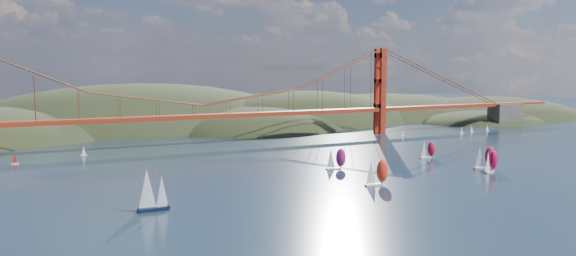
% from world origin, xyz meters
% --- Properties ---
extents(ground, '(1200.00, 1200.00, 0.00)m').
position_xyz_m(ground, '(0.00, 0.00, 0.00)').
color(ground, black).
rests_on(ground, ground).
extents(headlands, '(725.00, 225.00, 96.00)m').
position_xyz_m(headlands, '(44.95, 278.29, -12.46)').
color(headlands, black).
rests_on(headlands, ground).
extents(bridge, '(552.00, 12.00, 55.00)m').
position_xyz_m(bridge, '(-1.75, 180.00, 32.23)').
color(bridge, maroon).
rests_on(bridge, ground).
extents(sloop_navy, '(9.17, 5.20, 14.25)m').
position_xyz_m(sloop_navy, '(-60.15, 45.43, 6.29)').
color(sloop_navy, black).
rests_on(sloop_navy, ground).
extents(racer_0, '(9.40, 3.95, 10.72)m').
position_xyz_m(racer_0, '(21.01, 45.23, 5.06)').
color(racer_0, white).
rests_on(racer_0, ground).
extents(racer_1, '(8.86, 5.11, 9.93)m').
position_xyz_m(racer_1, '(78.09, 45.71, 4.69)').
color(racer_1, silver).
rests_on(racer_1, ground).
extents(racer_2, '(9.61, 5.84, 10.76)m').
position_xyz_m(racer_2, '(81.60, 52.38, 5.09)').
color(racer_2, silver).
rests_on(racer_2, ground).
extents(racer_3, '(7.93, 3.58, 8.97)m').
position_xyz_m(racer_3, '(79.17, 85.39, 4.24)').
color(racer_3, silver).
rests_on(racer_3, ground).
extents(racer_rwb, '(8.93, 4.56, 10.04)m').
position_xyz_m(racer_rwb, '(24.94, 79.80, 4.74)').
color(racer_rwb, silver).
rests_on(racer_rwb, ground).
extents(distant_boat_2, '(3.00, 2.00, 4.70)m').
position_xyz_m(distant_boat_2, '(-95.26, 154.55, 2.41)').
color(distant_boat_2, silver).
rests_on(distant_boat_2, ground).
extents(distant_boat_3, '(3.00, 2.00, 4.70)m').
position_xyz_m(distant_boat_3, '(-65.01, 166.67, 2.41)').
color(distant_boat_3, silver).
rests_on(distant_boat_3, ground).
extents(distant_boat_4, '(3.00, 2.00, 4.70)m').
position_xyz_m(distant_boat_4, '(122.82, 159.19, 2.41)').
color(distant_boat_4, silver).
rests_on(distant_boat_4, ground).
extents(distant_boat_5, '(3.00, 2.00, 4.70)m').
position_xyz_m(distant_boat_5, '(164.89, 152.39, 2.41)').
color(distant_boat_5, silver).
rests_on(distant_boat_5, ground).
extents(distant_boat_6, '(3.00, 2.00, 4.70)m').
position_xyz_m(distant_boat_6, '(177.70, 156.57, 2.41)').
color(distant_boat_6, silver).
rests_on(distant_boat_6, ground).
extents(distant_boat_7, '(3.00, 2.00, 4.70)m').
position_xyz_m(distant_boat_7, '(191.05, 155.71, 2.41)').
color(distant_boat_7, silver).
rests_on(distant_boat_7, ground).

